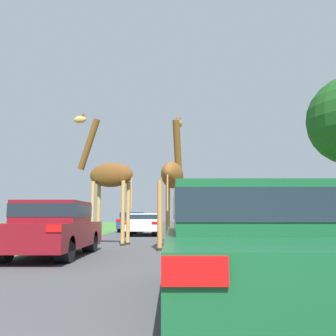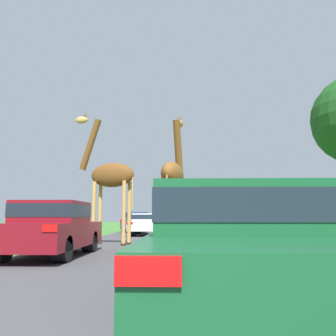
# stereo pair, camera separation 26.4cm
# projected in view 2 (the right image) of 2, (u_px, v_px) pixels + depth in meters

# --- Properties ---
(road) EXTENTS (7.59, 120.00, 0.00)m
(road) POSITION_uv_depth(u_px,v_px,m) (171.00, 230.00, 30.22)
(road) COLOR #424244
(road) RESTS_ON ground
(giraffe_near_road) EXTENTS (1.05, 2.82, 5.07)m
(giraffe_near_road) POSITION_uv_depth(u_px,v_px,m) (173.00, 177.00, 12.45)
(giraffe_near_road) COLOR #B77F3D
(giraffe_near_road) RESTS_ON ground
(giraffe_companion) EXTENTS (2.69, 1.08, 5.44)m
(giraffe_companion) POSITION_uv_depth(u_px,v_px,m) (109.00, 176.00, 14.27)
(giraffe_companion) COLOR tan
(giraffe_companion) RESTS_ON ground
(car_lead_maroon) EXTENTS (1.82, 4.79, 1.41)m
(car_lead_maroon) POSITION_uv_depth(u_px,v_px,m) (231.00, 244.00, 4.06)
(car_lead_maroon) COLOR #144C28
(car_lead_maroon) RESTS_ON ground
(car_queue_right) EXTENTS (1.70, 4.60, 1.34)m
(car_queue_right) POSITION_uv_depth(u_px,v_px,m) (193.00, 221.00, 30.09)
(car_queue_right) COLOR #561914
(car_queue_right) RESTS_ON ground
(car_queue_left) EXTENTS (1.86, 4.82, 1.29)m
(car_queue_left) POSITION_uv_depth(u_px,v_px,m) (148.00, 223.00, 21.54)
(car_queue_left) COLOR silver
(car_queue_left) RESTS_ON ground
(car_far_ahead) EXTENTS (1.85, 4.45, 1.51)m
(car_far_ahead) POSITION_uv_depth(u_px,v_px,m) (52.00, 227.00, 9.84)
(car_far_ahead) COLOR maroon
(car_far_ahead) RESTS_ON ground
(car_verge_right) EXTENTS (1.84, 4.07, 1.44)m
(car_verge_right) POSITION_uv_depth(u_px,v_px,m) (137.00, 221.00, 26.66)
(car_verge_right) COLOR navy
(car_verge_right) RESTS_ON ground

